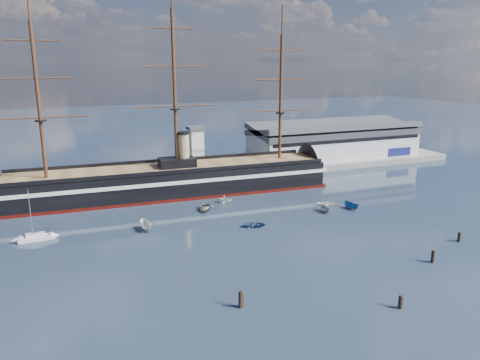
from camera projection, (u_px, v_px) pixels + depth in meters
name	position (u px, v px, depth m)	size (l,w,h in m)	color
ground	(224.00, 211.00, 117.31)	(600.00, 600.00, 0.00)	#1C2635
quay	(215.00, 176.00, 153.27)	(180.00, 18.00, 2.00)	slate
warehouse	(334.00, 141.00, 172.34)	(63.00, 21.00, 11.60)	#B7BABC
quay_tower	(196.00, 149.00, 145.60)	(5.00, 5.00, 15.00)	silver
warship	(165.00, 181.00, 130.51)	(113.20, 19.93, 53.94)	black
sailboat	(36.00, 237.00, 98.02)	(6.97, 2.27, 11.04)	silver
motorboat_a	(146.00, 230.00, 103.99)	(6.72, 2.46, 2.69)	silver
motorboat_b	(254.00, 227.00, 106.15)	(3.23, 1.29, 1.51)	navy
motorboat_c	(325.00, 212.00, 116.41)	(5.03, 1.84, 2.01)	slate
motorboat_d	(225.00, 203.00, 123.93)	(6.57, 2.85, 2.41)	white
motorboat_e	(328.00, 206.00, 121.11)	(3.42, 1.37, 1.59)	white
motorboat_f	(351.00, 209.00, 118.93)	(5.54, 2.03, 2.22)	navy
motorboat_g	(205.00, 210.00, 118.01)	(3.81, 1.52, 1.78)	slate
piling_near_left	(240.00, 308.00, 71.46)	(0.64, 0.64, 3.50)	black
piling_near_mid	(400.00, 308.00, 71.22)	(0.64, 0.64, 2.88)	black
piling_near_right	(432.00, 262.00, 87.42)	(0.64, 0.64, 3.15)	black
piling_far_right	(459.00, 242.00, 97.51)	(0.64, 0.64, 2.79)	black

